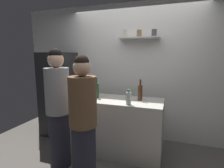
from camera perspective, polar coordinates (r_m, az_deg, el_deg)
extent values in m
cube|color=white|center=(3.50, 7.51, 3.84)|extent=(4.80, 0.10, 2.60)
cube|color=silver|center=(3.33, 8.75, 14.55)|extent=(0.75, 0.22, 0.02)
cylinder|color=beige|center=(3.39, 4.25, 15.93)|extent=(0.07, 0.07, 0.14)
cylinder|color=olive|center=(3.34, 8.78, 15.83)|extent=(0.09, 0.09, 0.13)
cylinder|color=#4C4C51|center=(3.30, 13.45, 15.75)|extent=(0.09, 0.09, 0.12)
cube|color=black|center=(3.82, -16.76, -3.02)|extent=(0.59, 0.62, 1.68)
cylinder|color=#99999E|center=(3.45, -17.81, -2.93)|extent=(0.02, 0.02, 0.45)
cube|color=#B7B2A8|center=(3.07, 0.00, -13.13)|extent=(1.66, 0.67, 0.91)
cube|color=gray|center=(3.04, -10.52, -4.00)|extent=(0.34, 0.24, 0.05)
cylinder|color=#B2B2B7|center=(3.36, -11.13, -2.25)|extent=(0.11, 0.11, 0.11)
cylinder|color=silver|center=(3.34, -11.36, -1.12)|extent=(0.02, 0.02, 0.18)
cylinder|color=silver|center=(3.35, -11.41, -1.15)|extent=(0.02, 0.03, 0.17)
cylinder|color=silver|center=(3.35, -10.87, -1.00)|extent=(0.02, 0.02, 0.19)
cylinder|color=silver|center=(3.33, -11.60, -1.19)|extent=(0.04, 0.02, 0.18)
cylinder|color=#19471E|center=(3.02, -5.01, -2.20)|extent=(0.08, 0.08, 0.23)
cylinder|color=#19471E|center=(2.99, -5.05, 0.77)|extent=(0.03, 0.03, 0.09)
cylinder|color=black|center=(2.98, -5.07, 1.74)|extent=(0.04, 0.04, 0.02)
cylinder|color=#472814|center=(2.85, 9.09, -2.89)|extent=(0.07, 0.07, 0.24)
cylinder|color=#472814|center=(2.82, 9.17, 0.33)|extent=(0.03, 0.03, 0.09)
cylinder|color=maroon|center=(2.81, 9.20, 1.35)|extent=(0.03, 0.03, 0.02)
cylinder|color=silver|center=(2.58, 5.37, -4.72)|extent=(0.08, 0.08, 0.18)
cylinder|color=silver|center=(2.56, 5.40, -2.46)|extent=(0.04, 0.04, 0.03)
cylinder|color=#268C3F|center=(2.55, 5.41, -2.00)|extent=(0.05, 0.05, 0.02)
cylinder|color=#262633|center=(2.43, -8.99, -21.57)|extent=(0.30, 0.30, 0.77)
cylinder|color=brown|center=(2.16, -9.45, -5.62)|extent=(0.34, 0.34, 0.61)
sphere|color=#D8AD8C|center=(2.09, -9.74, 5.28)|extent=(0.21, 0.21, 0.21)
sphere|color=black|center=(2.09, -9.79, 6.99)|extent=(0.18, 0.18, 0.18)
cylinder|color=#262633|center=(2.82, -16.54, -16.79)|extent=(0.30, 0.30, 0.81)
cylinder|color=gray|center=(2.59, -17.27, -2.13)|extent=(0.34, 0.34, 0.64)
sphere|color=#D8AD8C|center=(2.54, -17.74, 7.45)|extent=(0.22, 0.22, 0.22)
sphere|color=black|center=(2.54, -17.81, 8.93)|extent=(0.19, 0.19, 0.19)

